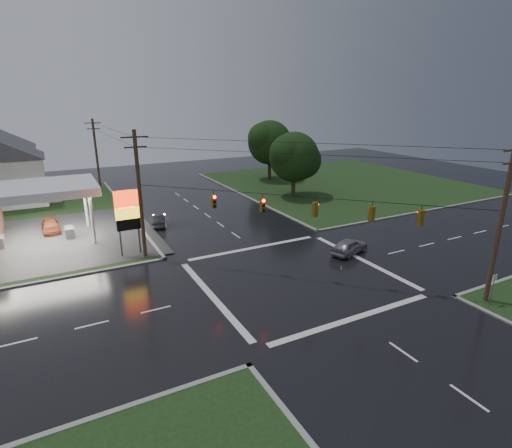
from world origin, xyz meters
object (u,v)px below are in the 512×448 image
utility_pole_n (97,155)px  tree_ne_near (295,157)px  utility_pole_se (500,223)px  tree_ne_far (271,143)px  house_near (5,171)px  pylon_sign (127,212)px  car_pump (51,226)px  car_crossing (349,246)px  utility_pole_nw (140,194)px  car_north (159,220)px  house_far (2,159)px

utility_pole_n → tree_ne_near: size_ratio=1.17×
utility_pole_se → utility_pole_n: size_ratio=1.05×
tree_ne_far → house_near: bearing=177.0°
pylon_sign → utility_pole_n: utility_pole_n is taller
utility_pole_se → car_pump: (-26.12, 30.40, -5.11)m
tree_ne_near → pylon_sign: bearing=-155.0°
car_crossing → car_pump: bearing=33.2°
utility_pole_n → car_pump: size_ratio=2.48×
utility_pole_se → tree_ne_near: (4.64, 31.49, -0.16)m
utility_pole_n → tree_ne_near: (23.64, -16.01, 0.09)m
utility_pole_nw → utility_pole_se: size_ratio=1.00×
tree_ne_far → car_crossing: tree_ne_far is taller
utility_pole_nw → car_pump: utility_pole_nw is taller
pylon_sign → utility_pole_nw: utility_pole_nw is taller
utility_pole_se → utility_pole_n: (-19.00, 47.50, -0.25)m
tree_ne_far → car_north: size_ratio=2.55×
utility_pole_n → car_north: (3.40, -20.23, -4.84)m
utility_pole_se → tree_ne_far: utility_pole_se is taller
pylon_sign → utility_pole_se: size_ratio=0.55×
pylon_sign → utility_pole_se: 28.34m
tree_ne_near → car_pump: bearing=-178.0°
house_near → utility_pole_nw: bearing=-66.6°
utility_pole_nw → house_far: 40.48m
tree_ne_far → car_pump: bearing=-158.8°
utility_pole_n → house_near: utility_pole_n is taller
tree_ne_near → utility_pole_n: bearing=145.9°
pylon_sign → car_pump: (-6.12, 10.40, -3.40)m
pylon_sign → car_crossing: pylon_sign is taller
utility_pole_nw → pylon_sign: bearing=135.0°
pylon_sign → tree_ne_far: tree_ne_far is taller
utility_pole_nw → utility_pole_n: bearing=90.0°
utility_pole_se → tree_ne_near: bearing=81.6°
pylon_sign → tree_ne_far: size_ratio=0.61×
tree_ne_far → car_north: tree_ne_far is taller
pylon_sign → car_crossing: (17.45, -8.72, -3.31)m
pylon_sign → tree_ne_far: (27.65, 23.49, 2.17)m
house_near → car_pump: house_near is taller
house_near → tree_ne_far: bearing=-3.0°
house_far → car_north: 34.34m
house_far → pylon_sign: bearing=-73.0°
utility_pole_n → house_far: size_ratio=0.95×
utility_pole_nw → car_crossing: size_ratio=2.67×
pylon_sign → utility_pole_nw: (1.00, -1.00, 1.71)m
utility_pole_nw → car_north: bearing=67.6°
house_far → car_crossing: bearing=-58.0°
utility_pole_se → tree_ne_near: utility_pole_se is taller
house_near → tree_ne_near: (35.09, -14.01, 1.16)m
car_crossing → car_pump: 30.35m
utility_pole_se → utility_pole_nw: bearing=135.0°
tree_ne_near → car_north: size_ratio=2.34×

